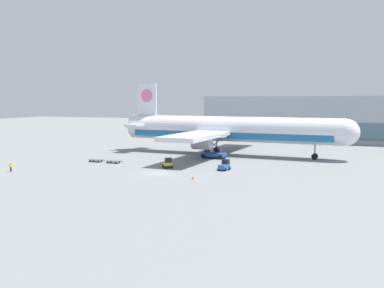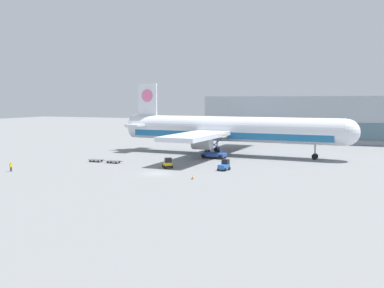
# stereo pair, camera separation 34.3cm
# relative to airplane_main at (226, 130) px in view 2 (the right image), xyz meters

# --- Properties ---
(ground_plane) EXTENTS (400.00, 400.00, 0.00)m
(ground_plane) POSITION_rel_airplane_main_xyz_m (-3.05, -29.80, -5.84)
(ground_plane) COLOR slate
(terminal_building) EXTENTS (90.00, 18.20, 14.00)m
(terminal_building) POSITION_rel_airplane_main_xyz_m (26.65, 43.81, 1.15)
(terminal_building) COLOR #9EA8B2
(terminal_building) RESTS_ON ground_plane
(airplane_main) EXTENTS (58.09, 48.24, 17.00)m
(airplane_main) POSITION_rel_airplane_main_xyz_m (0.00, 0.00, 0.00)
(airplane_main) COLOR silver
(airplane_main) RESTS_ON ground_plane
(scissor_lift_loader) EXTENTS (5.30, 3.52, 5.42)m
(scissor_lift_loader) POSITION_rel_airplane_main_xyz_m (-0.39, -7.02, -3.78)
(scissor_lift_loader) COLOR #284C99
(scissor_lift_loader) RESTS_ON ground_plane
(baggage_tug_foreground) EXTENTS (2.64, 2.80, 2.00)m
(baggage_tug_foreground) POSITION_rel_airplane_main_xyz_m (-4.07, -23.35, -4.96)
(baggage_tug_foreground) COLOR yellow
(baggage_tug_foreground) RESTS_ON ground_plane
(baggage_tug_mid) EXTENTS (2.01, 2.66, 2.00)m
(baggage_tug_mid) POSITION_rel_airplane_main_xyz_m (6.71, -21.77, -4.96)
(baggage_tug_mid) COLOR #2D66B7
(baggage_tug_mid) RESTS_ON ground_plane
(baggage_dolly_lead) EXTENTS (3.71, 1.53, 0.48)m
(baggage_dolly_lead) POSITION_rel_airplane_main_xyz_m (-21.44, -21.63, -5.45)
(baggage_dolly_lead) COLOR #56565B
(baggage_dolly_lead) RESTS_ON ground_plane
(baggage_dolly_second) EXTENTS (3.71, 1.53, 0.48)m
(baggage_dolly_second) POSITION_rel_airplane_main_xyz_m (-17.10, -21.74, -5.45)
(baggage_dolly_second) COLOR #56565B
(baggage_dolly_second) RESTS_ON ground_plane
(ground_crew_near) EXTENTS (0.32, 0.55, 1.71)m
(ground_crew_near) POSITION_rel_airplane_main_xyz_m (-28.60, -37.62, -4.84)
(ground_crew_near) COLOR black
(ground_crew_near) RESTS_ON ground_plane
(traffic_cone_near) EXTENTS (0.40, 0.40, 0.59)m
(traffic_cone_near) POSITION_rel_airplane_main_xyz_m (4.61, -32.16, -5.55)
(traffic_cone_near) COLOR black
(traffic_cone_near) RESTS_ON ground_plane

